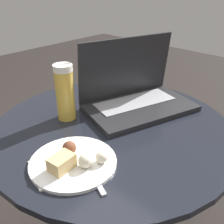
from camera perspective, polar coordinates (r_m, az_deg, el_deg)
table at (r=0.92m, az=0.08°, el=-11.07°), size 0.76×0.76×0.57m
napkin at (r=0.68m, az=-9.87°, el=-11.27°), size 0.20×0.16×0.00m
laptop at (r=0.93m, az=5.04°, el=3.97°), size 0.42×0.33×0.24m
beer_glass at (r=0.85m, az=-10.21°, el=4.22°), size 0.06×0.06×0.18m
snack_plate at (r=0.67m, az=-8.40°, el=-10.46°), size 0.22×0.22×0.04m
fork at (r=0.67m, az=-5.11°, el=-11.88°), size 0.09×0.17×0.00m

